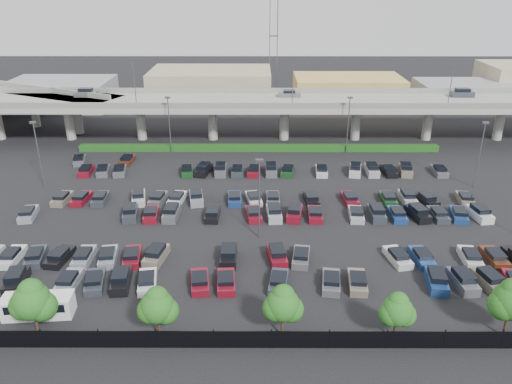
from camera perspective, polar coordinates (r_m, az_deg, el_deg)
ground at (r=69.35m, az=0.35°, el=-1.99°), size 280.00×280.00×0.00m
overpass at (r=97.30m, az=0.18°, el=9.98°), size 150.00×13.00×15.80m
on_ramp at (r=119.85m, az=-25.92°, el=10.21°), size 50.93×30.13×8.80m
hedge at (r=92.33m, az=0.30°, el=5.07°), size 66.00×1.60×1.10m
fence at (r=45.17m, az=0.38°, el=-16.51°), size 70.00×0.10×2.00m
tree_row at (r=44.71m, az=1.38°, el=-12.73°), size 65.07×3.66×5.94m
shuttle_bus at (r=52.86m, az=-23.65°, el=-11.75°), size 6.71×2.74×2.11m
parked_cars at (r=66.26m, az=0.51°, el=-2.69°), size 63.09×41.69×1.67m
light_poles at (r=68.86m, az=-3.09°, el=3.43°), size 66.90×48.38×10.30m
distant_buildings at (r=127.68m, az=5.95°, el=11.69°), size 138.00×24.00×9.00m
comm_tower at (r=137.31m, az=2.03°, el=17.66°), size 2.40×2.40×30.00m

